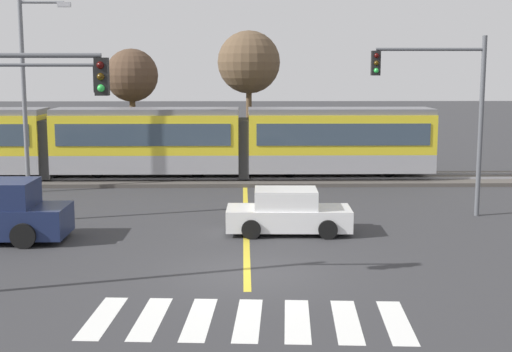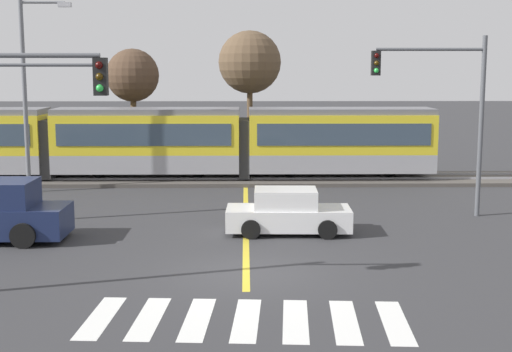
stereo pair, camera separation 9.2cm
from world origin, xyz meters
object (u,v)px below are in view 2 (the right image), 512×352
object	(u,v)px
traffic_light_near_left	(7,126)
bare_tree_west	(133,76)
bare_tree_east	(250,63)
sedan_crossing	(288,213)
traffic_light_mid_left	(27,111)
street_lamp_west	(29,83)
light_rail_tram	(148,140)
traffic_light_mid_right	(446,99)

from	to	relation	value
traffic_light_near_left	bare_tree_west	distance (m)	21.85
bare_tree_west	bare_tree_east	xyz separation A→B (m)	(6.37, 1.69, 0.74)
sedan_crossing	traffic_light_near_left	distance (m)	10.26
sedan_crossing	traffic_light_mid_left	size ratio (longest dim) A/B	0.70
sedan_crossing	traffic_light_mid_left	xyz separation A→B (m)	(-9.15, 1.62, 3.36)
street_lamp_west	bare_tree_west	world-z (taller)	street_lamp_west
light_rail_tram	traffic_light_mid_right	xyz separation A→B (m)	(12.25, -8.50, 2.39)
sedan_crossing	street_lamp_west	bearing A→B (deg)	143.20
traffic_light_mid_left	street_lamp_west	world-z (taller)	street_lamp_west
traffic_light_near_left	street_lamp_west	size ratio (longest dim) A/B	0.75
light_rail_tram	traffic_light_mid_left	world-z (taller)	traffic_light_mid_left
traffic_light_mid_left	sedan_crossing	bearing A→B (deg)	-10.04
traffic_light_mid_right	traffic_light_mid_left	size ratio (longest dim) A/B	1.11
light_rail_tram	sedan_crossing	bearing A→B (deg)	-60.94
traffic_light_near_left	traffic_light_mid_left	distance (m)	8.29
light_rail_tram	traffic_light_mid_left	bearing A→B (deg)	-106.85
traffic_light_mid_right	traffic_light_mid_left	world-z (taller)	traffic_light_mid_right
light_rail_tram	traffic_light_near_left	distance (m)	17.82
sedan_crossing	traffic_light_mid_right	world-z (taller)	traffic_light_mid_right
traffic_light_mid_left	bare_tree_west	bearing A→B (deg)	83.34
traffic_light_mid_right	traffic_light_mid_left	xyz separation A→B (m)	(-15.17, -1.11, -0.38)
traffic_light_mid_left	bare_tree_east	xyz separation A→B (m)	(7.98, 15.47, 1.78)
traffic_light_mid_right	traffic_light_near_left	bearing A→B (deg)	-145.24
bare_tree_east	traffic_light_near_left	bearing A→B (deg)	-104.35
street_lamp_west	bare_tree_east	bearing A→B (deg)	41.97
light_rail_tram	sedan_crossing	size ratio (longest dim) A/B	6.59
sedan_crossing	street_lamp_west	world-z (taller)	street_lamp_west
light_rail_tram	traffic_light_near_left	xyz separation A→B (m)	(-0.95, -17.66, 2.14)
traffic_light_mid_left	street_lamp_west	distance (m)	6.93
light_rail_tram	traffic_light_mid_right	distance (m)	15.10
sedan_crossing	traffic_light_mid_left	bearing A→B (deg)	169.96
traffic_light_mid_left	street_lamp_west	size ratio (longest dim) A/B	0.71
traffic_light_near_left	traffic_light_mid_right	world-z (taller)	traffic_light_mid_right
light_rail_tram	traffic_light_mid_right	bearing A→B (deg)	-34.74
sedan_crossing	traffic_light_near_left	size ratio (longest dim) A/B	0.66
traffic_light_near_left	traffic_light_mid_right	bearing A→B (deg)	34.76
sedan_crossing	light_rail_tram	bearing A→B (deg)	119.06
street_lamp_west	traffic_light_mid_right	bearing A→B (deg)	-17.92
traffic_light_mid_left	traffic_light_mid_right	bearing A→B (deg)	4.19
sedan_crossing	bare_tree_west	distance (m)	17.71
traffic_light_mid_left	bare_tree_west	size ratio (longest dim) A/B	0.92
light_rail_tram	bare_tree_west	distance (m)	5.33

